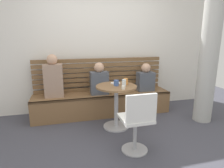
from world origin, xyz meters
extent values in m
plane|color=#42424C|center=(0.00, 0.00, 0.00)|extent=(8.00, 8.00, 0.00)
cube|color=silver|center=(0.00, 1.64, 1.45)|extent=(5.20, 0.10, 2.90)
cylinder|color=#B2B2AD|center=(1.75, 0.45, 1.40)|extent=(0.32, 0.32, 2.80)
cube|color=brown|center=(0.00, 1.20, 0.22)|extent=(2.70, 0.52, 0.44)
cube|color=brown|center=(0.00, 0.96, 0.42)|extent=(2.70, 0.04, 0.04)
cube|color=brown|center=(0.00, 1.44, 0.48)|extent=(2.65, 0.04, 0.07)
cube|color=brown|center=(0.00, 1.44, 0.59)|extent=(2.65, 0.04, 0.07)
cube|color=brown|center=(0.00, 1.44, 0.68)|extent=(2.65, 0.04, 0.07)
cube|color=brown|center=(0.00, 1.44, 0.78)|extent=(2.65, 0.04, 0.07)
cube|color=brown|center=(0.00, 1.44, 0.88)|extent=(2.65, 0.04, 0.07)
cube|color=brown|center=(0.00, 1.44, 0.97)|extent=(2.65, 0.04, 0.07)
cube|color=brown|center=(0.00, 1.44, 1.07)|extent=(2.65, 0.04, 0.07)
cylinder|color=#ADADB2|center=(0.10, 0.57, 0.01)|extent=(0.44, 0.44, 0.02)
cylinder|color=#ADADB2|center=(0.10, 0.57, 0.37)|extent=(0.07, 0.07, 0.69)
cylinder|color=brown|center=(0.10, 0.57, 0.72)|extent=(0.68, 0.68, 0.03)
cylinder|color=#ADADB2|center=(0.15, -0.18, 0.01)|extent=(0.36, 0.36, 0.02)
cylinder|color=#ADADB2|center=(0.15, -0.18, 0.23)|extent=(0.05, 0.05, 0.45)
cube|color=white|center=(0.15, -0.18, 0.47)|extent=(0.41, 0.41, 0.04)
cube|color=white|center=(0.16, -0.35, 0.67)|extent=(0.40, 0.05, 0.36)
cube|color=#9E7F6B|center=(-0.92, 1.21, 0.74)|extent=(0.34, 0.22, 0.61)
sphere|color=tan|center=(-0.92, 1.21, 1.13)|extent=(0.19, 0.19, 0.19)
cube|color=#4C515B|center=(-0.07, 1.17, 0.66)|extent=(0.34, 0.22, 0.44)
sphere|color=tan|center=(-0.07, 1.17, 0.96)|extent=(0.19, 0.19, 0.19)
cube|color=#4C515B|center=(0.90, 1.18, 0.63)|extent=(0.34, 0.22, 0.39)
sphere|color=tan|center=(0.90, 1.18, 0.91)|extent=(0.19, 0.19, 0.19)
cylinder|color=#3D5B9E|center=(0.10, 0.57, 0.79)|extent=(0.08, 0.08, 0.09)
cylinder|color=white|center=(0.21, 0.51, 0.80)|extent=(0.07, 0.07, 0.11)
cylinder|color=orange|center=(0.28, 0.62, 0.79)|extent=(0.07, 0.07, 0.10)
cylinder|color=silver|center=(0.14, 0.32, 0.77)|extent=(0.06, 0.06, 0.05)
cylinder|color=white|center=(0.13, 0.72, 0.75)|extent=(0.17, 0.17, 0.01)
camera|label=1|loc=(-0.75, -2.39, 1.50)|focal=30.74mm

